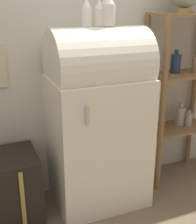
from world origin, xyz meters
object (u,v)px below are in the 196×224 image
vase_center (99,14)px  refrigerator (98,119)px  vase_right (108,10)px  vase_left (87,13)px

vase_center → refrigerator: bearing=-141.6°
vase_center → vase_right: vase_right is taller
vase_left → vase_center: size_ratio=1.10×
vase_left → vase_right: 0.17m
vase_right → refrigerator: bearing=-178.8°
vase_right → vase_left: bearing=176.7°
vase_left → vase_right: size_ratio=0.86×
refrigerator → vase_right: bearing=1.2°
vase_left → vase_center: vase_left is taller
refrigerator → vase_center: vase_center is taller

